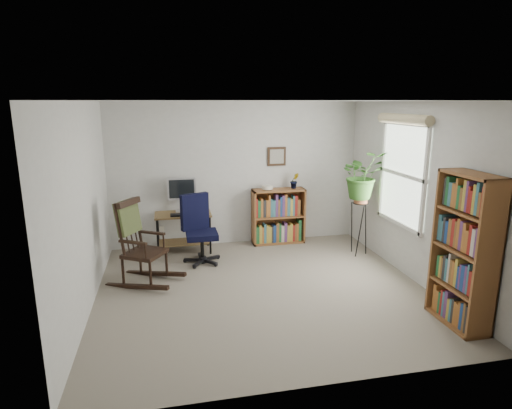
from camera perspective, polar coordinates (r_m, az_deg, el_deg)
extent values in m
cube|color=gray|center=(5.69, 0.85, -11.27)|extent=(4.20, 4.00, 0.00)
cube|color=white|center=(5.17, 0.95, 13.66)|extent=(4.20, 4.00, 0.00)
cube|color=silver|center=(7.23, -2.63, 4.07)|extent=(4.20, 0.00, 2.40)
cube|color=silver|center=(3.46, 8.32, -6.73)|extent=(4.20, 0.00, 2.40)
cube|color=silver|center=(5.26, -22.00, -0.52)|extent=(0.00, 4.00, 2.40)
cube|color=silver|center=(6.11, 20.47, 1.46)|extent=(0.00, 4.00, 2.40)
cube|color=black|center=(6.85, -9.68, -1.33)|extent=(0.40, 0.15, 0.02)
imported|color=#306021|center=(6.75, 14.15, 6.86)|extent=(1.69, 1.88, 1.46)
imported|color=#306021|center=(7.32, 5.15, 2.57)|extent=(0.13, 0.24, 0.11)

